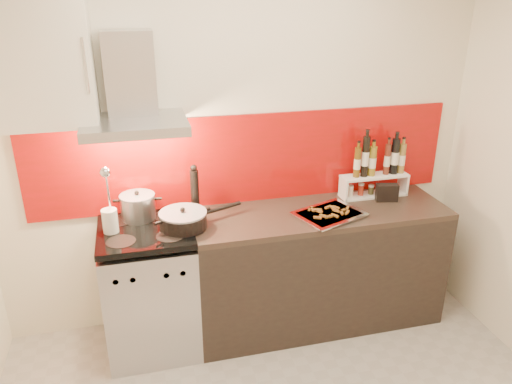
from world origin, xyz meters
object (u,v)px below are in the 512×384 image
object	(u,v)px
range_stove	(151,290)
baking_tray	(329,214)
stock_pot	(138,207)
saute_pan	(184,219)
pepper_mill	(195,191)
counter	(317,266)

from	to	relation	value
range_stove	baking_tray	size ratio (longest dim) A/B	1.74
stock_pot	saute_pan	xyz separation A→B (m)	(0.28, -0.20, -0.03)
stock_pot	range_stove	bearing A→B (deg)	-79.65
pepper_mill	range_stove	bearing A→B (deg)	-156.78
range_stove	stock_pot	bearing A→B (deg)	100.35
counter	pepper_mill	distance (m)	1.06
range_stove	counter	world-z (taller)	range_stove
range_stove	pepper_mill	distance (m)	0.74
range_stove	baking_tray	xyz separation A→B (m)	(1.23, -0.10, 0.47)
saute_pan	range_stove	bearing A→B (deg)	170.44
saute_pan	pepper_mill	xyz separation A→B (m)	(0.10, 0.19, 0.11)
baking_tray	counter	bearing A→B (deg)	103.75
range_stove	counter	size ratio (longest dim) A/B	0.51
stock_pot	baking_tray	bearing A→B (deg)	-11.79
stock_pot	pepper_mill	distance (m)	0.39
counter	baking_tray	world-z (taller)	baking_tray
stock_pot	counter	bearing A→B (deg)	-7.32
range_stove	pepper_mill	bearing A→B (deg)	23.22
stock_pot	pepper_mill	bearing A→B (deg)	-1.91
counter	baking_tray	bearing A→B (deg)	-76.25
counter	baking_tray	distance (m)	0.48
stock_pot	pepper_mill	world-z (taller)	pepper_mill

